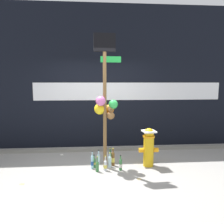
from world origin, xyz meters
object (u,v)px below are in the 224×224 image
Objects in this scene: bottle_3 at (110,161)px; bottle_4 at (94,162)px; bottle_8 at (121,164)px; memorial_post at (105,96)px; bottle_6 at (105,165)px; bottle_2 at (99,158)px; bottle_7 at (97,166)px; bottle_1 at (113,159)px; bottle_5 at (92,162)px; fire_hydrant at (149,146)px; bottle_0 at (106,158)px; bottle_9 at (110,156)px.

bottle_4 is at bearing 178.10° from bottle_3.
bottle_8 is (0.55, -0.21, 0.02)m from bottle_4.
memorial_post is 1.45m from bottle_6.
bottle_3 reaches higher than bottle_2.
bottle_7 is (-0.17, -0.04, 0.01)m from bottle_6.
bottle_8 is (0.32, -0.00, 0.01)m from bottle_6.
bottle_5 is at bearing -162.66° from bottle_1.
memorial_post is 1.47m from bottle_8.
bottle_3 is 0.98× the size of bottle_8.
fire_hydrant is 2.74× the size of bottle_2.
bottle_1 is 0.11m from bottle_3.
fire_hydrant is at bearing 11.56° from bottle_6.
bottle_0 is 1.27× the size of bottle_7.
bottle_8 is at bearing 4.56° from bottle_7.
fire_hydrant is at bearing 0.08° from bottle_3.
bottle_6 is 0.17m from bottle_7.
bottle_4 is at bearing -164.31° from bottle_0.
bottle_1 is 0.47m from bottle_7.
bottle_8 is (0.44, -0.44, -0.00)m from bottle_2.
memorial_post is at bearing 54.35° from bottle_7.
bottle_9 is (-0.05, 0.22, -0.03)m from bottle_1.
bottle_4 is 0.46m from bottle_9.
bottle_6 reaches higher than bottle_4.
bottle_5 is 1.17× the size of bottle_8.
memorial_post is 1.46m from bottle_4.
bottle_3 and bottle_6 have the same top height.
fire_hydrant is at bearing -0.49° from bottle_4.
bottle_3 is at bearing 41.11° from bottle_7.
bottle_5 is 0.30m from bottle_6.
bottle_2 is 0.34m from bottle_3.
bottle_6 is at bearing -124.55° from bottle_1.
bottle_6 is (-0.95, -0.19, -0.33)m from fire_hydrant.
fire_hydrant is 3.04× the size of bottle_4.
bottle_1 reaches higher than bottle_8.
bottle_8 reaches higher than bottle_7.
bottle_3 is 0.29m from bottle_9.
bottle_4 is 0.26m from bottle_7.
bottle_4 is (-1.19, 0.01, -0.33)m from fire_hydrant.
bottle_8 is (0.28, -0.29, -0.04)m from bottle_0.
memorial_post reaches higher than bottle_9.
bottle_3 is at bearing -179.92° from fire_hydrant.
bottle_7 is at bearing -119.84° from bottle_9.
bottle_9 reaches higher than bottle_7.
bottle_1 is at bearing 116.91° from bottle_8.
bottle_2 is at bearing 167.31° from fire_hydrant.
bottle_6 is at bearing -94.57° from memorial_post.
bottle_3 is (0.23, -0.24, 0.00)m from bottle_2.
bottle_1 is at bearing -78.21° from bottle_9.
bottle_1 is 0.32m from bottle_6.
bottle_6 is (-0.03, -0.28, -0.05)m from bottle_0.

